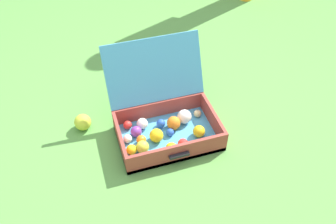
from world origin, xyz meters
The scene contains 3 objects.
ground_plane centered at (0.00, 0.00, 0.00)m, with size 16.00×16.00×0.00m, color #569342.
open_suitcase centered at (-0.07, 0.03, 0.10)m, with size 0.56×0.55×0.47m.
stray_ball_on_grass centered at (-0.52, 0.20, 0.05)m, with size 0.10×0.10×0.10m, color #CCDB38.
Camera 1 is at (-0.47, -1.30, 1.49)m, focal length 37.13 mm.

